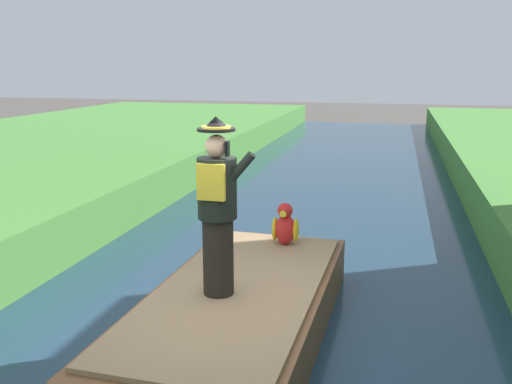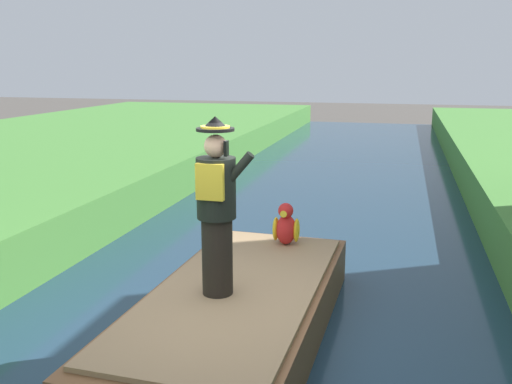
# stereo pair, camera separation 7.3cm
# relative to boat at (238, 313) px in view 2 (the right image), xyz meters

# --- Properties ---
(ground_plane) EXTENTS (80.00, 80.00, 0.00)m
(ground_plane) POSITION_rel_boat_xyz_m (0.00, -0.34, -0.40)
(ground_plane) COLOR #4C4742
(canal_water) EXTENTS (6.08, 48.00, 0.10)m
(canal_water) POSITION_rel_boat_xyz_m (0.00, -0.34, -0.35)
(canal_water) COLOR #1E384C
(canal_water) RESTS_ON ground
(boat) EXTENTS (1.92, 4.25, 0.61)m
(boat) POSITION_rel_boat_xyz_m (0.00, 0.00, 0.00)
(boat) COLOR brown
(boat) RESTS_ON canal_water
(person_pirate) EXTENTS (0.61, 0.42, 1.85)m
(person_pirate) POSITION_rel_boat_xyz_m (-0.15, -0.21, 1.23)
(person_pirate) COLOR black
(person_pirate) RESTS_ON boat
(parrot_plush) EXTENTS (0.36, 0.34, 0.57)m
(parrot_plush) POSITION_rel_boat_xyz_m (0.21, 1.57, 0.55)
(parrot_plush) COLOR red
(parrot_plush) RESTS_ON boat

